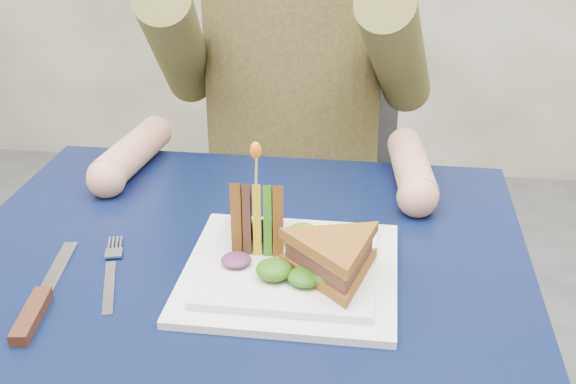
# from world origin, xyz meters

# --- Properties ---
(table) EXTENTS (0.75, 0.75, 0.73)m
(table) POSITION_xyz_m (0.00, 0.00, 0.65)
(table) COLOR black
(table) RESTS_ON ground
(chair) EXTENTS (0.42, 0.40, 0.93)m
(chair) POSITION_xyz_m (0.00, 0.68, 0.54)
(chair) COLOR #47474C
(chair) RESTS_ON ground
(diner) EXTENTS (0.54, 0.59, 0.74)m
(diner) POSITION_xyz_m (-0.00, 0.57, 0.91)
(diner) COLOR brown
(diner) RESTS_ON chair
(plate) EXTENTS (0.26, 0.26, 0.02)m
(plate) POSITION_xyz_m (0.07, 0.01, 0.74)
(plate) COLOR white
(plate) RESTS_ON table
(sandwich_flat) EXTENTS (0.20, 0.20, 0.05)m
(sandwich_flat) POSITION_xyz_m (0.13, -0.02, 0.78)
(sandwich_flat) COLOR brown
(sandwich_flat) RESTS_ON plate
(sandwich_upright) EXTENTS (0.09, 0.15, 0.15)m
(sandwich_upright) POSITION_xyz_m (0.03, 0.05, 0.78)
(sandwich_upright) COLOR brown
(sandwich_upright) RESTS_ON plate
(fork) EXTENTS (0.07, 0.18, 0.01)m
(fork) POSITION_xyz_m (-0.14, -0.03, 0.73)
(fork) COLOR silver
(fork) RESTS_ON table
(knife) EXTENTS (0.05, 0.22, 0.02)m
(knife) POSITION_xyz_m (-0.20, -0.11, 0.74)
(knife) COLOR silver
(knife) RESTS_ON table
(toothpick) EXTENTS (0.01, 0.01, 0.06)m
(toothpick) POSITION_xyz_m (0.03, 0.05, 0.85)
(toothpick) COLOR tan
(toothpick) RESTS_ON sandwich_upright
(toothpick_frill) EXTENTS (0.01, 0.01, 0.02)m
(toothpick_frill) POSITION_xyz_m (0.03, 0.05, 0.88)
(toothpick_frill) COLOR orange
(toothpick_frill) RESTS_ON sandwich_upright
(lettuce_spill) EXTENTS (0.15, 0.13, 0.02)m
(lettuce_spill) POSITION_xyz_m (0.08, 0.02, 0.76)
(lettuce_spill) COLOR #337A14
(lettuce_spill) RESTS_ON plate
(onion_ring) EXTENTS (0.04, 0.04, 0.02)m
(onion_ring) POSITION_xyz_m (0.09, 0.01, 0.77)
(onion_ring) COLOR #9E4C7A
(onion_ring) RESTS_ON plate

